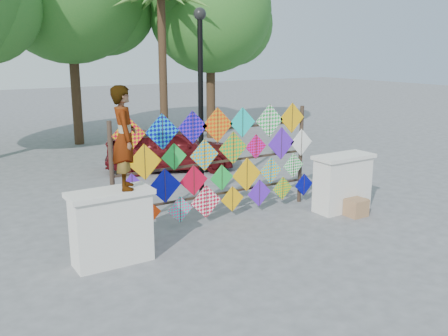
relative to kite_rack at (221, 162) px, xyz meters
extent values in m
plane|color=gray|center=(-0.07, -0.73, -1.25)|extent=(80.00, 80.00, 0.00)
cube|color=silver|center=(-2.77, -0.93, -0.65)|extent=(1.30, 0.55, 1.20)
cube|color=silver|center=(-2.77, -0.93, -0.01)|extent=(1.40, 0.65, 0.08)
cube|color=silver|center=(2.63, -0.93, -0.65)|extent=(1.30, 0.55, 1.20)
cube|color=silver|center=(2.63, -0.93, -0.01)|extent=(1.40, 0.65, 0.08)
cylinder|color=#33251C|center=(-2.37, 0.07, -0.10)|extent=(0.09, 0.09, 2.30)
cylinder|color=#33251C|center=(2.23, 0.07, -0.10)|extent=(0.09, 0.09, 2.30)
cube|color=#33251C|center=(-0.07, 0.07, -0.70)|extent=(4.60, 0.04, 0.04)
cube|color=#33251C|center=(-0.07, 0.07, 0.00)|extent=(4.60, 0.04, 0.04)
cube|color=#33251C|center=(-0.07, 0.07, 0.70)|extent=(4.60, 0.04, 0.04)
cube|color=#FFB00A|center=(-2.02, 0.01, 0.76)|extent=(0.67, 0.01, 0.67)
cube|color=#33251C|center=(-2.02, -0.01, 0.76)|extent=(0.01, 0.01, 0.66)
cube|color=#0609A3|center=(-1.34, 0.01, 0.76)|extent=(0.72, 0.01, 0.72)
cube|color=#33251C|center=(-1.34, -0.01, 0.76)|extent=(0.01, 0.01, 0.70)
cube|color=#581BD0|center=(-0.67, 0.01, 0.80)|extent=(0.67, 0.01, 0.67)
cube|color=#33251C|center=(-0.67, -0.01, 0.80)|extent=(0.01, 0.01, 0.66)
cube|color=#FF3708|center=(-0.09, 0.01, 0.79)|extent=(0.73, 0.01, 0.73)
cube|color=#33251C|center=(-0.09, -0.01, 0.79)|extent=(0.01, 0.01, 0.72)
cube|color=#0DD5CA|center=(0.53, 0.01, 0.80)|extent=(0.65, 0.01, 0.65)
cube|color=#33251C|center=(0.53, -0.01, 0.80)|extent=(0.01, 0.01, 0.64)
cube|color=green|center=(1.25, 0.01, 0.78)|extent=(0.73, 0.01, 0.73)
cube|color=#33251C|center=(1.25, -0.01, 0.78)|extent=(0.01, 0.01, 0.72)
cube|color=#FFB00A|center=(1.89, 0.01, 0.80)|extent=(0.69, 0.01, 0.69)
cube|color=#33251C|center=(1.89, -0.01, 0.80)|extent=(0.01, 0.01, 0.68)
cube|color=#FFB00A|center=(-1.75, -0.03, 0.22)|extent=(0.71, 0.01, 0.71)
cube|color=#33251C|center=(-1.75, -0.05, 0.22)|extent=(0.01, 0.01, 0.70)
cube|color=green|center=(-1.12, -0.03, 0.25)|extent=(0.55, 0.01, 0.55)
cube|color=#33251C|center=(-1.12, -0.05, 0.25)|extent=(0.01, 0.01, 0.54)
cube|color=#09A2DF|center=(-0.43, -0.03, 0.21)|extent=(0.67, 0.01, 0.67)
cube|color=#33251C|center=(-0.43, -0.05, 0.21)|extent=(0.01, 0.01, 0.65)
cube|color=green|center=(0.27, -0.03, 0.28)|extent=(0.71, 0.01, 0.71)
cube|color=#33251C|center=(0.27, -0.05, 0.28)|extent=(0.01, 0.01, 0.69)
cube|color=#D113B7|center=(0.86, -0.03, 0.25)|extent=(0.55, 0.01, 0.55)
cube|color=#33251C|center=(0.86, -0.05, 0.25)|extent=(0.01, 0.01, 0.54)
cube|color=#581BD0|center=(1.57, -0.03, 0.25)|extent=(0.75, 0.01, 0.75)
cube|color=#33251C|center=(1.57, -0.05, 0.25)|extent=(0.01, 0.01, 0.73)
cube|color=white|center=(2.15, -0.03, 0.21)|extent=(0.64, 0.01, 0.64)
cube|color=#33251C|center=(2.15, -0.05, 0.21)|extent=(0.01, 0.01, 0.62)
cube|color=#581BD0|center=(-2.03, -0.07, -0.29)|extent=(0.67, 0.01, 0.67)
cube|color=#33251C|center=(-2.03, -0.09, -0.29)|extent=(0.01, 0.01, 0.66)
cube|color=#0609A3|center=(-1.35, -0.07, -0.30)|extent=(0.70, 0.01, 0.70)
cube|color=#33251C|center=(-1.35, -0.09, -0.30)|extent=(0.01, 0.01, 0.69)
cube|color=red|center=(-0.71, -0.07, -0.28)|extent=(0.64, 0.01, 0.64)
cube|color=#33251C|center=(-0.71, -0.09, -0.28)|extent=(0.01, 0.01, 0.63)
cube|color=green|center=(-0.04, -0.07, -0.32)|extent=(0.56, 0.01, 0.56)
cube|color=#33251C|center=(-0.04, -0.09, -0.32)|extent=(0.01, 0.01, 0.55)
cube|color=#FFB00A|center=(0.60, -0.07, -0.34)|extent=(0.75, 0.01, 0.75)
cube|color=#33251C|center=(0.60, -0.09, -0.34)|extent=(0.01, 0.01, 0.74)
cube|color=#FFB00A|center=(1.25, -0.07, -0.33)|extent=(0.61, 0.01, 0.61)
cube|color=#33251C|center=(1.25, -0.09, -0.33)|extent=(0.01, 0.01, 0.60)
cube|color=green|center=(1.91, -0.07, -0.29)|extent=(0.59, 0.01, 0.59)
cube|color=#33251C|center=(1.91, -0.09, -0.29)|extent=(0.01, 0.01, 0.58)
cube|color=#FF3708|center=(-1.75, -0.11, -0.78)|extent=(0.56, 0.01, 0.56)
cube|color=#33251C|center=(-1.75, -0.13, -0.78)|extent=(0.01, 0.01, 0.55)
cube|color=#F7357D|center=(-1.05, -0.11, -0.83)|extent=(0.56, 0.01, 0.56)
cube|color=#33251C|center=(-1.05, -0.13, -0.83)|extent=(0.01, 0.01, 0.55)
cube|color=white|center=(-0.45, -0.11, -0.76)|extent=(0.72, 0.01, 0.72)
cube|color=#33251C|center=(-0.45, -0.13, -0.76)|extent=(0.01, 0.01, 0.71)
cube|color=#FFB00A|center=(0.21, -0.11, -0.81)|extent=(0.57, 0.01, 0.57)
cube|color=#33251C|center=(0.21, -0.13, -0.81)|extent=(0.01, 0.01, 0.56)
cube|color=#581BD0|center=(0.92, -0.11, -0.79)|extent=(0.63, 0.01, 0.63)
cube|color=#33251C|center=(0.92, -0.13, -0.79)|extent=(0.01, 0.01, 0.61)
cube|color=green|center=(1.58, -0.11, -0.78)|extent=(0.55, 0.01, 0.55)
cube|color=#33251C|center=(1.58, -0.13, -0.78)|extent=(0.01, 0.01, 0.54)
cube|color=#0609A3|center=(2.21, -0.11, -0.79)|extent=(0.54, 0.01, 0.54)
cube|color=#33251C|center=(2.21, -0.13, -0.79)|extent=(0.01, 0.01, 0.53)
cylinder|color=#3F301B|center=(-0.07, 10.27, 0.81)|extent=(0.36, 0.36, 4.12)
sphere|color=#216A22|center=(1.33, 10.57, 3.99)|extent=(3.92, 3.92, 3.92)
cylinder|color=#3F301B|center=(4.93, 8.77, 0.53)|extent=(0.36, 0.36, 3.58)
sphere|color=#216A22|center=(4.93, 8.77, 3.76)|extent=(4.80, 4.80, 4.80)
sphere|color=#216A22|center=(6.13, 9.07, 3.28)|extent=(3.36, 3.36, 3.36)
cylinder|color=#3F301B|center=(2.13, 7.27, 1.50)|extent=(0.28, 0.28, 5.50)
imported|color=#99999E|center=(-2.46, -0.93, 0.89)|extent=(0.58, 0.72, 1.73)
imported|color=#5B0F13|center=(1.07, 4.61, -0.60)|extent=(4.14, 2.94, 1.31)
cylinder|color=black|center=(0.23, 1.27, 0.85)|extent=(0.12, 0.12, 4.20)
sphere|color=black|center=(0.23, 1.27, 3.07)|extent=(0.28, 0.28, 0.28)
cube|color=#A97452|center=(2.60, -1.41, -1.06)|extent=(0.43, 0.38, 0.38)
cube|color=#A97452|center=(2.90, -1.19, -1.11)|extent=(0.34, 0.32, 0.29)
camera|label=1|loc=(-5.39, -8.69, 2.33)|focal=40.00mm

